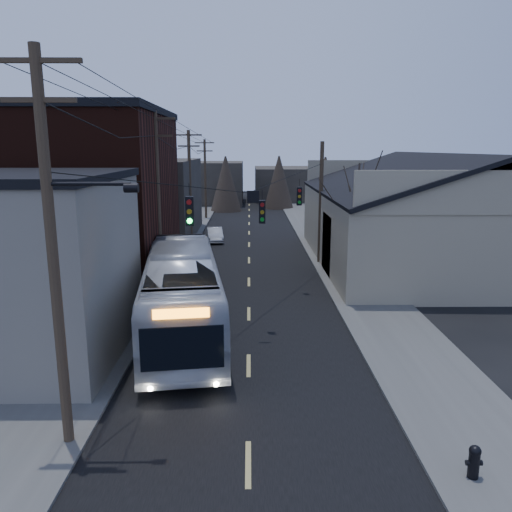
{
  "coord_description": "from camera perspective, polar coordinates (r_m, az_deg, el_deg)",
  "views": [
    {
      "loc": [
        0.06,
        -9.55,
        8.09
      ],
      "look_at": [
        0.36,
        13.77,
        3.0
      ],
      "focal_mm": 35.0,
      "sensor_mm": 36.0,
      "label": 1
    }
  ],
  "objects": [
    {
      "name": "sidewalk_left",
      "position": [
        40.89,
        -9.95,
        0.8
      ],
      "size": [
        4.0,
        110.0,
        0.12
      ],
      "primitive_type": "cube",
      "color": "#474744",
      "rests_on": "ground"
    },
    {
      "name": "building_brick",
      "position": [
        31.37,
        -19.54,
        5.95
      ],
      "size": [
        10.0,
        12.0,
        10.0
      ],
      "primitive_type": "cube",
      "color": "black",
      "rests_on": "ground"
    },
    {
      "name": "fire_hydrant",
      "position": [
        14.25,
        23.67,
        -20.61
      ],
      "size": [
        0.4,
        0.3,
        0.86
      ],
      "rotation": [
        0.0,
        0.0,
        -0.02
      ],
      "color": "black",
      "rests_on": "sidewalk_right"
    },
    {
      "name": "building_clapboard",
      "position": [
        21.15,
        -26.08,
        -1.5
      ],
      "size": [
        8.0,
        8.0,
        7.0
      ],
      "primitive_type": "cube",
      "color": "slate",
      "rests_on": "ground"
    },
    {
      "name": "bare_tree",
      "position": [
        30.58,
        11.46,
        3.62
      ],
      "size": [
        0.4,
        0.4,
        7.2
      ],
      "primitive_type": "cone",
      "color": "black",
      "rests_on": "ground"
    },
    {
      "name": "building_far_left",
      "position": [
        74.97,
        -5.43,
        8.36
      ],
      "size": [
        10.0,
        12.0,
        6.0
      ],
      "primitive_type": "cube",
      "color": "#2D2924",
      "rests_on": "ground"
    },
    {
      "name": "warehouse",
      "position": [
        37.29,
        19.62,
        3.28
      ],
      "size": [
        16.16,
        20.6,
        7.73
      ],
      "color": "gray",
      "rests_on": "ground"
    },
    {
      "name": "sidewalk_right",
      "position": [
        40.87,
        8.35,
        0.85
      ],
      "size": [
        4.0,
        110.0,
        0.12
      ],
      "primitive_type": "cube",
      "color": "#474744",
      "rests_on": "ground"
    },
    {
      "name": "building_left_far",
      "position": [
        46.77,
        -12.6,
        6.38
      ],
      "size": [
        9.0,
        14.0,
        7.0
      ],
      "primitive_type": "cube",
      "color": "#2D2924",
      "rests_on": "ground"
    },
    {
      "name": "bus",
      "position": [
        22.3,
        -8.47,
        -4.16
      ],
      "size": [
        4.77,
        13.35,
        3.64
      ],
      "primitive_type": "imported",
      "rotation": [
        0.0,
        0.0,
        3.28
      ],
      "color": "#B6BAC3",
      "rests_on": "ground"
    },
    {
      "name": "parked_car",
      "position": [
        43.82,
        -4.73,
        2.44
      ],
      "size": [
        1.78,
        3.85,
        1.22
      ],
      "primitive_type": "imported",
      "rotation": [
        0.0,
        0.0,
        0.13
      ],
      "color": "#B0B3B8",
      "rests_on": "ground"
    },
    {
      "name": "utility_lines",
      "position": [
        33.99,
        -6.13,
        6.95
      ],
      "size": [
        11.24,
        45.28,
        10.5
      ],
      "color": "#382B1E",
      "rests_on": "ground"
    },
    {
      "name": "road_surface",
      "position": [
        40.37,
        -0.8,
        0.76
      ],
      "size": [
        9.0,
        110.0,
        0.02
      ],
      "primitive_type": "cube",
      "color": "black",
      "rests_on": "ground"
    },
    {
      "name": "building_far_right",
      "position": [
        80.05,
        4.29,
        8.27
      ],
      "size": [
        12.0,
        14.0,
        5.0
      ],
      "primitive_type": "cube",
      "color": "#2D2924",
      "rests_on": "ground"
    }
  ]
}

